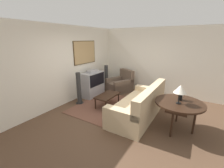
{
  "coord_description": "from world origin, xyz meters",
  "views": [
    {
      "loc": [
        -3.61,
        -1.93,
        2.24
      ],
      "look_at": [
        0.59,
        0.64,
        0.75
      ],
      "focal_mm": 24.0,
      "sensor_mm": 36.0,
      "label": 1
    }
  ],
  "objects": [
    {
      "name": "wall_right",
      "position": [
        2.63,
        0.0,
        1.35
      ],
      "size": [
        0.06,
        12.0,
        2.7
      ],
      "color": "silver",
      "rests_on": "ground_plane"
    },
    {
      "name": "wall_back",
      "position": [
        0.02,
        2.13,
        1.36
      ],
      "size": [
        12.0,
        0.1,
        2.7
      ],
      "color": "silver",
      "rests_on": "ground_plane"
    },
    {
      "name": "speaker_tower_right",
      "position": [
        1.78,
        1.68,
        0.54
      ],
      "size": [
        0.27,
        0.27,
        1.13
      ],
      "color": "black",
      "rests_on": "ground_plane"
    },
    {
      "name": "coffee_table",
      "position": [
        0.37,
        0.69,
        0.36
      ],
      "size": [
        0.92,
        0.51,
        0.41
      ],
      "color": "black",
      "rests_on": "ground_plane"
    },
    {
      "name": "ground_plane",
      "position": [
        0.0,
        0.0,
        0.0
      ],
      "size": [
        12.0,
        12.0,
        0.0
      ],
      "primitive_type": "plane",
      "color": "brown"
    },
    {
      "name": "table_lamp",
      "position": [
        0.03,
        -1.57,
        1.11
      ],
      "size": [
        0.3,
        0.3,
        0.47
      ],
      "color": "black",
      "rests_on": "console_table"
    },
    {
      "name": "mantel_clock",
      "position": [
        0.29,
        -1.57,
        0.87
      ],
      "size": [
        0.13,
        0.1,
        0.22
      ],
      "color": "black",
      "rests_on": "console_table"
    },
    {
      "name": "speaker_tower_left",
      "position": [
        0.04,
        1.68,
        0.54
      ],
      "size": [
        0.27,
        0.27,
        1.13
      ],
      "color": "black",
      "rests_on": "ground_plane"
    },
    {
      "name": "couch",
      "position": [
        0.27,
        -0.52,
        0.33
      ],
      "size": [
        2.29,
        0.98,
        0.96
      ],
      "rotation": [
        0.0,
        0.0,
        3.14
      ],
      "color": "#CCB289",
      "rests_on": "ground_plane"
    },
    {
      "name": "console_table",
      "position": [
        0.13,
        -1.59,
        0.69
      ],
      "size": [
        1.16,
        1.16,
        0.75
      ],
      "color": "black",
      "rests_on": "ground_plane"
    },
    {
      "name": "armchair",
      "position": [
        1.98,
        1.06,
        0.29
      ],
      "size": [
        1.24,
        1.14,
        0.93
      ],
      "rotation": [
        0.0,
        0.0,
        -2.0
      ],
      "color": "brown",
      "rests_on": "ground_plane"
    },
    {
      "name": "tv",
      "position": [
        0.91,
        1.74,
        0.5
      ],
      "size": [
        0.99,
        0.47,
        1.07
      ],
      "color": "#9E9EA3",
      "rests_on": "ground_plane"
    },
    {
      "name": "area_rug",
      "position": [
        0.33,
        0.75,
        0.01
      ],
      "size": [
        2.28,
        1.81,
        0.01
      ],
      "color": "brown",
      "rests_on": "ground_plane"
    }
  ]
}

